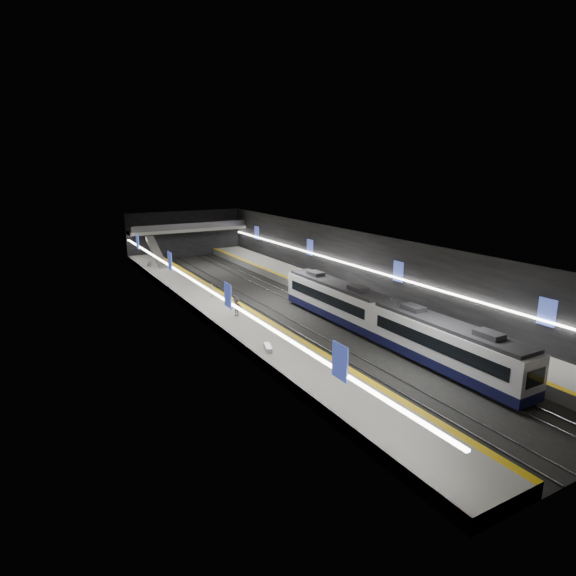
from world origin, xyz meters
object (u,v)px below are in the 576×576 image
bench_right_far (335,280)px  passenger_right_b (479,339)px  bench_left_near (268,348)px  passenger_left_b (236,307)px  bench_right_near (385,299)px  train (382,318)px  escalator (156,252)px  passenger_right_a (347,290)px  passenger_left_a (212,291)px  bench_left_far (149,264)px

bench_right_far → passenger_right_b: 25.17m
bench_left_near → passenger_left_b: size_ratio=0.87×
bench_right_near → train: bearing=-139.1°
bench_right_far → passenger_right_b: passenger_right_b is taller
escalator → bench_left_near: 39.55m
escalator → passenger_right_a: escalator is taller
passenger_right_a → bench_right_far: bearing=-9.0°
passenger_right_a → passenger_left_a: bearing=76.1°
bench_left_far → bench_right_near: (17.89, -32.67, -0.02)m
bench_left_near → passenger_left_b: (1.44, 9.67, 0.75)m
escalator → passenger_left_a: escalator is taller
bench_right_far → passenger_left_a: passenger_left_a is taller
bench_left_far → passenger_right_a: (15.17, -29.20, 0.58)m
escalator → passenger_left_b: (0.15, -29.82, -0.95)m
passenger_right_a → passenger_left_b: size_ratio=0.85×
bench_left_far → passenger_left_b: size_ratio=1.01×
bench_right_near → escalator: bearing=109.8°
passenger_right_b → passenger_right_a: bearing=29.9°
bench_left_near → bench_right_near: bearing=38.4°
bench_right_far → passenger_right_b: size_ratio=1.14×
train → escalator: 41.55m
bench_right_far → passenger_left_b: (-16.85, -6.98, 0.70)m
escalator → passenger_left_b: size_ratio=4.20×
passenger_left_b → passenger_left_a: bearing=-87.6°
bench_right_near → passenger_left_b: (-16.54, 3.11, 0.74)m
train → escalator: escalator is taller
bench_left_near → bench_left_far: 39.23m
passenger_left_b → passenger_right_b: bearing=132.7°
bench_left_near → bench_right_near: 19.13m
escalator → passenger_left_b: escalator is taller
passenger_right_b → passenger_left_b: bearing=67.5°
bench_right_far → passenger_right_a: bearing=-117.3°
train → passenger_right_a: size_ratio=18.45×
bench_left_far → bench_left_near: bearing=-72.8°
escalator → passenger_left_a: size_ratio=5.14×
bench_right_near → passenger_left_b: 16.84m
bench_right_far → passenger_left_a: (-16.46, 0.98, 0.53)m
bench_left_near → bench_right_far: size_ratio=0.81×
passenger_right_b → passenger_left_a: bearing=57.3°
bench_left_near → escalator: bearing=106.5°
train → passenger_left_a: (-9.46, 18.46, -0.42)m
escalator → passenger_right_a: (13.96, -29.46, -1.09)m
bench_left_far → passenger_right_b: 49.90m
bench_left_near → bench_right_near: bench_right_near is taller
bench_right_far → passenger_left_b: size_ratio=1.07×
train → passenger_left_b: bearing=133.2°
bench_right_far → passenger_right_b: (-3.11, -24.97, 0.65)m
passenger_left_a → bench_right_far: bearing=85.5°
bench_left_far → passenger_left_b: passenger_left_b is taller
bench_left_near → bench_left_far: bench_left_far is taller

